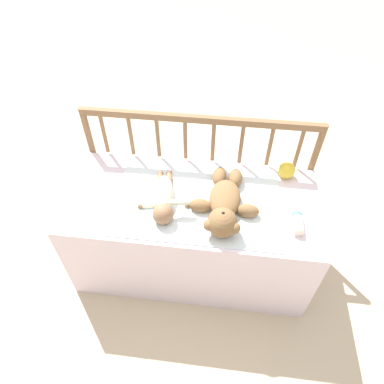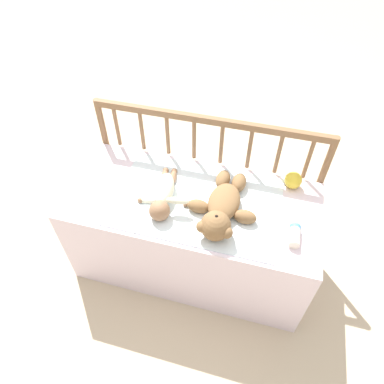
{
  "view_description": "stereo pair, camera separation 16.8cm",
  "coord_description": "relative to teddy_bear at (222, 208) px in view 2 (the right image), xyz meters",
  "views": [
    {
      "loc": [
        0.14,
        -1.15,
        1.85
      ],
      "look_at": [
        0.0,
        -0.0,
        0.62
      ],
      "focal_mm": 32.0,
      "sensor_mm": 36.0,
      "label": 1
    },
    {
      "loc": [
        0.31,
        -1.12,
        1.85
      ],
      "look_at": [
        0.0,
        -0.0,
        0.62
      ],
      "focal_mm": 32.0,
      "sensor_mm": 36.0,
      "label": 2
    }
  ],
  "objects": [
    {
      "name": "ground_plane",
      "position": [
        -0.16,
        0.06,
        -0.61
      ],
      "size": [
        12.0,
        12.0,
        0.0
      ],
      "primitive_type": "plane",
      "color": "#C6B293"
    },
    {
      "name": "crib_mattress",
      "position": [
        -0.16,
        0.06,
        -0.33
      ],
      "size": [
        1.29,
        0.59,
        0.56
      ],
      "color": "silver",
      "rests_on": "ground_plane"
    },
    {
      "name": "crib_rail",
      "position": [
        -0.16,
        0.38,
        -0.01
      ],
      "size": [
        1.29,
        0.04,
        0.85
      ],
      "color": "brown",
      "rests_on": "ground_plane"
    },
    {
      "name": "blanket",
      "position": [
        -0.14,
        0.05,
        -0.05
      ],
      "size": [
        0.83,
        0.54,
        0.01
      ],
      "color": "white",
      "rests_on": "crib_mattress"
    },
    {
      "name": "teddy_bear",
      "position": [
        0.0,
        0.0,
        0.0
      ],
      "size": [
        0.34,
        0.46,
        0.14
      ],
      "color": "olive",
      "rests_on": "crib_mattress"
    },
    {
      "name": "baby",
      "position": [
        -0.3,
        0.01,
        -0.01
      ],
      "size": [
        0.28,
        0.38,
        0.1
      ],
      "color": "#EAEACC",
      "rests_on": "crib_mattress"
    },
    {
      "name": "baby_bottle",
      "position": [
        0.35,
        -0.04,
        -0.03
      ],
      "size": [
        0.05,
        0.14,
        0.05
      ],
      "color": "#F4E5CC",
      "rests_on": "crib_mattress"
    },
    {
      "name": "toy_ball",
      "position": [
        0.32,
        0.29,
        -0.01
      ],
      "size": [
        0.09,
        0.09,
        0.09
      ],
      "color": "yellow",
      "rests_on": "crib_mattress"
    }
  ]
}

